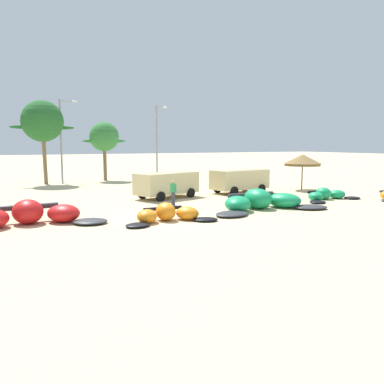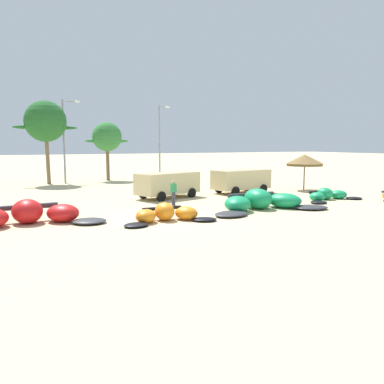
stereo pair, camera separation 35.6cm
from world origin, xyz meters
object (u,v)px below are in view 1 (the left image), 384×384
Objects in this scene: kite_center at (262,202)px; parked_van at (239,179)px; kite_right_of_center at (326,195)px; lamppost_west_center at (63,136)px; beach_umbrella_middle at (303,160)px; palm_center_left at (104,137)px; palm_left_of_gap at (42,122)px; parked_car_second at (166,183)px; lamppost_east_center at (158,138)px; kite_left at (29,216)px; person_near_kites at (173,193)px; kite_left_of_center at (168,214)px.

kite_center is 1.61× the size of parked_van.
kite_right_of_center is 0.63× the size of lamppost_west_center.
beach_umbrella_middle is at bearing 35.91° from kite_center.
lamppost_west_center reaches higher than kite_center.
palm_left_of_gap is at bearing -168.88° from palm_center_left.
parked_car_second is 0.62× the size of lamppost_west_center.
parked_van is 15.18m from lamppost_east_center.
kite_left is 19.50m from kite_right_of_center.
beach_umbrella_middle is 0.50× the size of palm_center_left.
parked_van is 3.05× the size of person_near_kites.
parked_car_second is (-6.46, -0.23, -0.00)m from parked_van.
kite_center is 1.55× the size of kite_right_of_center.
palm_center_left is at bearing 112.46° from parked_van.
kite_left_of_center is at bearing -19.22° from kite_left.
palm_left_of_gap is (-12.79, 14.50, 4.91)m from parked_van.
lamppost_west_center is (-1.06, 22.77, 4.27)m from kite_left_of_center.
parked_van is 0.97× the size of parked_car_second.
lamppost_east_center is at bearing 68.43° from kite_left_of_center.
palm_left_of_gap is (3.47, 20.60, 5.54)m from kite_left.
person_near_kites is at bearing 166.15° from kite_right_of_center.
parked_car_second is 0.82× the size of palm_center_left.
palm_center_left is (9.76, 21.84, 4.12)m from kite_left.
palm_center_left is at bearing 87.32° from person_near_kites.
kite_left is at bearing -104.40° from lamppost_west_center.
palm_center_left is at bearing 170.40° from lamppost_east_center.
parked_car_second is at bearing 74.11° from person_near_kites.
kite_left is at bearing -159.43° from parked_van.
kite_left_of_center is at bearing -82.83° from palm_left_of_gap.
kite_left_of_center is 23.67m from palm_left_of_gap.
lamppost_west_center reaches higher than parked_car_second.
kite_center is 23.59m from lamppost_west_center.
palm_left_of_gap is at bearing 113.12° from kite_center.
parked_van is (-5.97, 0.71, -1.45)m from beach_umbrella_middle.
kite_left_of_center is at bearing -113.18° from parked_car_second.
lamppost_west_center is at bearing 109.06° from kite_center.
parked_car_second is 0.63× the size of lamppost_east_center.
lamppost_east_center is (-4.04, 20.94, 4.19)m from kite_right_of_center.
beach_umbrella_middle reaches higher than person_near_kites.
lamppost_west_center reaches higher than kite_right_of_center.
person_near_kites is at bearing 135.45° from kite_center.
kite_center reaches higher than kite_left_of_center.
parked_car_second is (-9.70, 5.95, 0.76)m from kite_right_of_center.
beach_umbrella_middle is (15.89, 7.61, 2.18)m from kite_left_of_center.
kite_left is 21.63m from lamppost_west_center.
kite_right_of_center is at bearing 9.23° from kite_left_of_center.
parked_car_second is 3.14× the size of person_near_kites.
person_near_kites is at bearing -73.39° from palm_left_of_gap.
lamppost_east_center reaches higher than person_near_kites.
palm_left_of_gap reaches higher than kite_center.
kite_right_of_center is at bearing -66.02° from palm_center_left.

